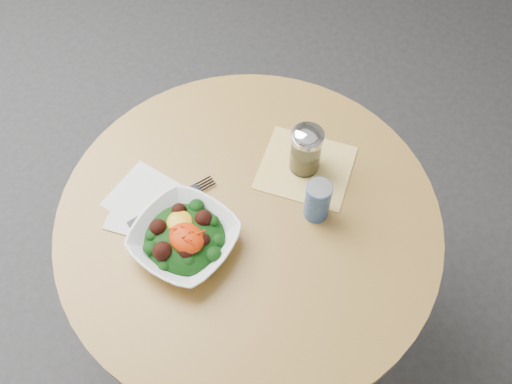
% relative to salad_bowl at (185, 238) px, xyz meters
% --- Properties ---
extents(ground, '(6.00, 6.00, 0.00)m').
position_rel_salad_bowl_xyz_m(ground, '(0.06, 0.14, -0.78)').
color(ground, '#2B2B2E').
rests_on(ground, ground).
extents(table, '(0.90, 0.90, 0.75)m').
position_rel_salad_bowl_xyz_m(table, '(0.06, 0.14, -0.23)').
color(table, black).
rests_on(table, ground).
extents(cloth_napkin, '(0.27, 0.26, 0.00)m').
position_rel_salad_bowl_xyz_m(cloth_napkin, '(0.08, 0.34, -0.03)').
color(cloth_napkin, '#E9A70C').
rests_on(cloth_napkin, table).
extents(paper_napkins, '(0.21, 0.21, 0.00)m').
position_rel_salad_bowl_xyz_m(paper_napkins, '(-0.15, 0.02, -0.03)').
color(paper_napkins, silver).
rests_on(paper_napkins, table).
extents(salad_bowl, '(0.24, 0.24, 0.08)m').
position_rel_salad_bowl_xyz_m(salad_bowl, '(0.00, 0.00, 0.00)').
color(salad_bowl, white).
rests_on(salad_bowl, table).
extents(fork, '(0.09, 0.22, 0.00)m').
position_rel_salad_bowl_xyz_m(fork, '(-0.10, 0.07, -0.03)').
color(fork, black).
rests_on(fork, table).
extents(spice_shaker, '(0.08, 0.08, 0.14)m').
position_rel_salad_bowl_xyz_m(spice_shaker, '(0.08, 0.34, 0.04)').
color(spice_shaker, silver).
rests_on(spice_shaker, table).
extents(beverage_can, '(0.06, 0.06, 0.11)m').
position_rel_salad_bowl_xyz_m(beverage_can, '(0.18, 0.25, 0.02)').
color(beverage_can, navy).
rests_on(beverage_can, table).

